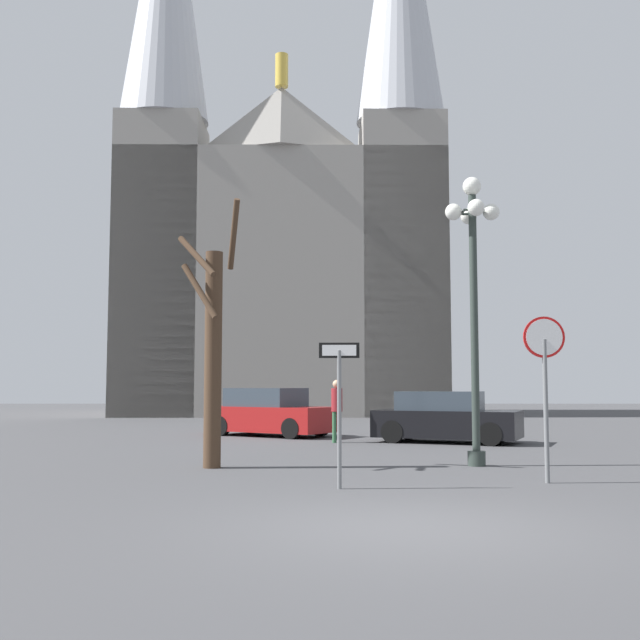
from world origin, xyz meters
TOP-DOWN VIEW (x-y plane):
  - ground_plane at (0.00, 0.00)m, footprint 120.00×120.00m
  - cathedral at (-3.12, 34.66)m, footprint 18.00×12.43m
  - stop_sign at (2.79, 4.00)m, footprint 0.70×0.08m
  - one_way_arrow_sign at (-0.71, 3.28)m, footprint 0.65×0.07m
  - street_lamp at (2.16, 6.72)m, footprint 1.13×1.13m
  - bare_tree at (-3.16, 6.34)m, footprint 1.30×1.29m
  - parked_car_near_red at (-2.65, 15.96)m, footprint 4.41×3.74m
  - parked_car_far_black at (2.58, 13.09)m, footprint 4.43×3.22m
  - pedestrian_walking at (-0.53, 13.04)m, footprint 0.32×0.32m

SIDE VIEW (x-z plane):
  - ground_plane at x=0.00m, z-range 0.00..0.00m
  - parked_car_far_black at x=2.58m, z-range -0.04..1.42m
  - parked_car_near_red at x=-2.65m, z-range -0.05..1.49m
  - pedestrian_walking at x=-0.53m, z-range 0.20..1.98m
  - one_way_arrow_sign at x=-0.71m, z-range 0.31..2.62m
  - stop_sign at x=2.79m, z-range 0.53..3.32m
  - bare_tree at x=-3.16m, z-range -0.32..5.06m
  - street_lamp at x=2.16m, z-range 0.99..6.96m
  - cathedral at x=-3.12m, z-range -6.56..27.71m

